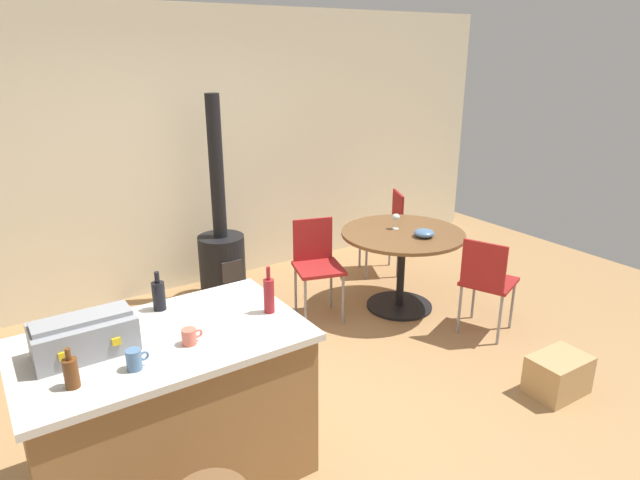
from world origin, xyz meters
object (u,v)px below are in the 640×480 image
object	(u,v)px
dining_table	(402,250)
bottle_2	(159,295)
folding_chair_far	(316,261)
bottle_1	(269,295)
bottle_0	(71,372)
serving_bowl	(424,233)
toolbox	(84,336)
wood_stove	(222,251)
cup_0	(190,336)
folding_chair_left	(487,279)
kitchen_island	(170,410)
cup_1	(134,359)
folding_chair_near	(386,225)
wine_glass	(396,218)
cardboard_box	(558,375)

from	to	relation	value
dining_table	bottle_2	size ratio (longest dim) A/B	4.83
folding_chair_far	bottle_1	xyz separation A→B (m)	(-1.18, -1.31, 0.48)
bottle_0	bottle_1	xyz separation A→B (m)	(1.07, 0.16, 0.03)
bottle_1	folding_chair_far	bearing A→B (deg)	48.03
serving_bowl	toolbox	bearing A→B (deg)	-166.61
wood_stove	cup_0	world-z (taller)	wood_stove
folding_chair_left	bottle_2	bearing A→B (deg)	176.77
kitchen_island	folding_chair_far	bearing A→B (deg)	35.20
kitchen_island	toolbox	xyz separation A→B (m)	(-0.36, 0.05, 0.54)
dining_table	bottle_0	bearing A→B (deg)	-158.55
bottle_2	serving_bowl	size ratio (longest dim) A/B	1.28
kitchen_island	wood_stove	world-z (taller)	wood_stove
bottle_1	cup_1	bearing A→B (deg)	-167.96
folding_chair_near	cup_1	xyz separation A→B (m)	(-3.16, -1.93, 0.42)
folding_chair_left	wood_stove	xyz separation A→B (m)	(-1.51, 1.90, -0.04)
cup_0	folding_chair_far	bearing A→B (deg)	39.74
bottle_2	serving_bowl	xyz separation A→B (m)	(2.48, 0.43, -0.21)
kitchen_island	wine_glass	xyz separation A→B (m)	(2.52, 1.06, 0.40)
dining_table	serving_bowl	xyz separation A→B (m)	(0.06, -0.21, 0.21)
folding_chair_left	cardboard_box	distance (m)	0.97
folding_chair_left	wood_stove	distance (m)	2.43
toolbox	cardboard_box	xyz separation A→B (m)	(2.88, -0.75, -0.85)
folding_chair_near	wine_glass	xyz separation A→B (m)	(-0.44, -0.64, 0.32)
cardboard_box	wood_stove	bearing A→B (deg)	114.94
wine_glass	bottle_2	bearing A→B (deg)	-163.04
dining_table	folding_chair_near	bearing A→B (deg)	59.39
folding_chair_near	toolbox	world-z (taller)	toolbox
dining_table	toolbox	distance (m)	3.04
toolbox	folding_chair_left	bearing A→B (deg)	2.25
folding_chair_near	cup_0	bearing A→B (deg)	-147.12
cardboard_box	serving_bowl	bearing A→B (deg)	88.10
dining_table	bottle_1	size ratio (longest dim) A/B	4.03
cup_1	folding_chair_far	bearing A→B (deg)	36.77
cup_1	bottle_2	bearing A→B (deg)	61.42
toolbox	serving_bowl	distance (m)	3.02
bottle_1	bottle_2	world-z (taller)	bottle_1
folding_chair_near	kitchen_island	bearing A→B (deg)	-150.03
folding_chair_near	bottle_1	bearing A→B (deg)	-143.25
toolbox	bottle_2	bearing A→B (deg)	30.75
bottle_1	wine_glass	world-z (taller)	bottle_1
dining_table	cup_0	bearing A→B (deg)	-155.54
cup_1	cardboard_box	bearing A→B (deg)	-9.82
dining_table	cup_1	xyz separation A→B (m)	(-2.72, -1.18, 0.37)
folding_chair_near	toolbox	size ratio (longest dim) A/B	1.87
bottle_0	wine_glass	xyz separation A→B (m)	(2.99, 1.28, -0.12)
bottle_0	folding_chair_far	bearing A→B (deg)	33.20
cup_0	cardboard_box	xyz separation A→B (m)	(2.43, -0.55, -0.80)
wood_stove	wine_glass	world-z (taller)	wood_stove
bottle_1	cup_1	world-z (taller)	bottle_1
wine_glass	serving_bowl	distance (m)	0.32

